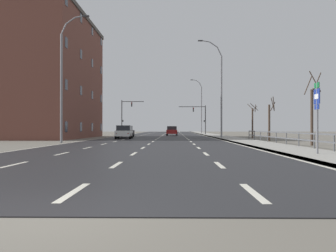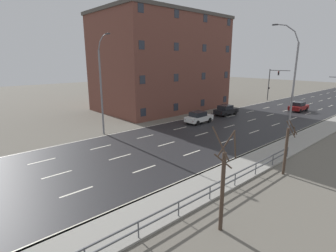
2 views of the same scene
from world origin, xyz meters
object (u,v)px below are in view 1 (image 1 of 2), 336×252
Objects in this scene: street_lamp_distant at (201,107)px; street_lamp_left_bank at (63,80)px; traffic_signal_left at (125,113)px; street_lamp_midground at (220,91)px; car_far_left at (124,132)px; highway_sign at (317,109)px; traffic_signal_right at (200,115)px; car_distant at (172,131)px; car_mid_centre at (126,131)px; brick_building at (34,77)px.

street_lamp_distant reaches higher than street_lamp_left_bank.
traffic_signal_left is at bearing -153.30° from street_lamp_distant.
street_lamp_midground is 2.84× the size of car_far_left.
car_far_left is (-11.33, -0.98, -4.94)m from street_lamp_midground.
street_lamp_distant is 1.05× the size of street_lamp_left_bank.
street_lamp_distant reaches higher than highway_sign.
car_distant is (-5.32, -8.90, -2.91)m from traffic_signal_right.
car_far_left is at bearing -108.61° from street_lamp_distant.
street_lamp_distant reaches higher than car_mid_centre.
traffic_signal_right is at bearing 91.56° from highway_sign.
street_lamp_midground is 19.83m from street_lamp_left_bank.
street_lamp_distant is (0.05, 32.80, -0.17)m from street_lamp_midground.
car_distant is 19.38m from car_far_left.
brick_building reaches higher than street_lamp_left_bank.
street_lamp_left_bank reaches higher than traffic_signal_right.
street_lamp_left_bank is 13.43m from car_far_left.
traffic_signal_right is at bearing -95.00° from street_lamp_distant.
car_distant is at bearing 98.54° from highway_sign.
street_lamp_distant is 2.75× the size of car_distant.
street_lamp_midground is at bearing -70.98° from car_distant.
car_mid_centre is at bearing -82.21° from traffic_signal_left.
street_lamp_midground is 19.19m from car_distant.
brick_building reaches higher than traffic_signal_right.
street_lamp_midground is 2.86× the size of car_mid_centre.
brick_building is (-17.65, -14.72, 6.98)m from car_distant.
street_lamp_distant is at bearing 90.88° from highway_sign.
highway_sign is at bearing -67.31° from car_far_left.
street_lamp_left_bank is 38.56m from traffic_signal_left.
street_lamp_left_bank is 3.25× the size of highway_sign.
traffic_signal_left is (-14.63, 25.42, -1.57)m from street_lamp_midground.
traffic_signal_left is at bearing 98.58° from car_mid_centre.
street_lamp_left_bank is at bearing -138.57° from street_lamp_midground.
car_far_left is at bearing 114.74° from highway_sign.
traffic_signal_left is 24.47m from brick_building.
street_lamp_left_bank reaches higher than highway_sign.
street_lamp_left_bank is 21.74m from highway_sign.
highway_sign is 45.81m from car_distant.
car_mid_centre is at bearing 153.24° from street_lamp_midground.
brick_building is (-8.61, 16.01, 2.46)m from street_lamp_left_bank.
traffic_signal_right is 0.86× the size of traffic_signal_left.
traffic_signal_left is 1.58× the size of car_distant.
street_lamp_midground is 3.53× the size of highway_sign.
brick_building is (-24.45, 30.56, 5.64)m from highway_sign.
brick_building is at bearing -163.85° from car_mid_centre.
street_lamp_left_bank is at bearing -61.73° from brick_building.
street_lamp_midground is 0.56× the size of brick_building.
car_distant is at bearing 108.30° from street_lamp_midground.
street_lamp_distant is 0.54× the size of brick_building.
car_far_left is (3.31, -26.39, -3.37)m from traffic_signal_left.
street_lamp_left_bank reaches higher than car_mid_centre.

